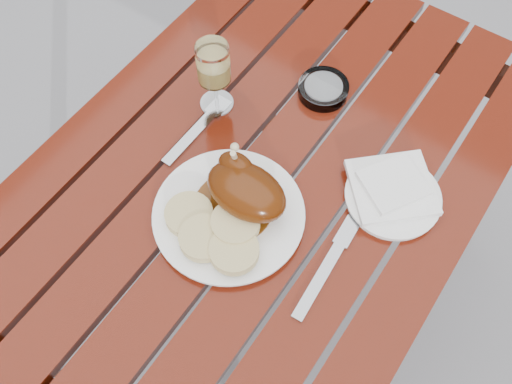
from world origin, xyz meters
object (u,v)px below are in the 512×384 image
dinner_plate (229,215)px  side_plate (393,197)px  table (263,246)px  ashtray (323,89)px  wine_glass (214,77)px

dinner_plate → side_plate: (0.23, 0.21, -0.00)m
dinner_plate → table: bearing=93.6°
side_plate → ashtray: size_ratio=1.72×
table → dinner_plate: dinner_plate is taller
table → side_plate: (0.24, 0.08, 0.38)m
table → ashtray: (-0.00, 0.23, 0.39)m
table → side_plate: size_ratio=6.54×
dinner_plate → wine_glass: (-0.18, 0.20, 0.07)m
dinner_plate → wine_glass: size_ratio=1.72×
side_plate → wine_glass: bearing=-179.2°
wine_glass → ashtray: 0.24m
wine_glass → side_plate: bearing=0.8°
table → side_plate: 0.46m
table → ashtray: ashtray is taller
table → side_plate: side_plate is taller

